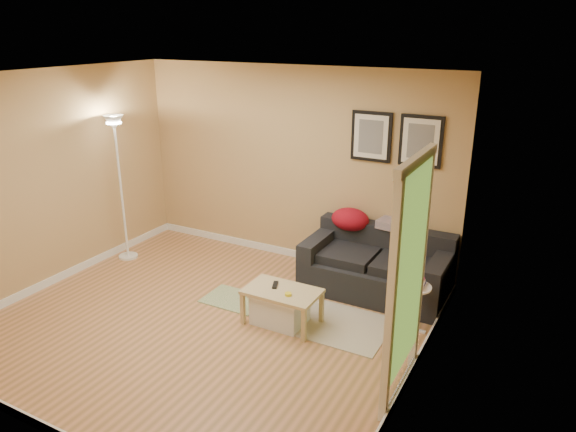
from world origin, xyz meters
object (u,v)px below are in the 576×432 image
Objects in this scene: coffee_table at (282,307)px; floor_lamp at (121,193)px; side_table at (413,308)px; sofa at (376,263)px; book_stack at (416,282)px; storage_bin at (280,308)px.

floor_lamp reaches higher than coffee_table.
coffee_table is at bearing -10.71° from floor_lamp.
floor_lamp is (-4.02, -0.01, 0.68)m from side_table.
coffee_table is (-0.64, -1.17, -0.18)m from sofa.
coffee_table is at bearing -157.68° from side_table.
sofa is 3.49m from floor_lamp.
coffee_table is 1.43m from book_stack.
floor_lamp reaches higher than sofa.
sofa is 2.99× the size of storage_bin.
sofa reaches higher than coffee_table.
floor_lamp is (-3.38, -0.65, 0.56)m from sofa.
sofa is 7.71× the size of book_stack.
side_table is 2.36× the size of book_stack.
storage_bin is (-0.67, -1.17, -0.20)m from sofa.
book_stack is 0.11× the size of floor_lamp.
sofa is 0.86× the size of floor_lamp.
sofa is 0.92m from side_table.
storage_bin is (-0.03, 0.00, -0.02)m from coffee_table.
sofa is at bearing 136.66° from book_stack.
floor_lamp is at bearing -179.92° from side_table.
sofa is 2.13× the size of coffee_table.
side_table is at bearing 21.82° from storage_bin.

